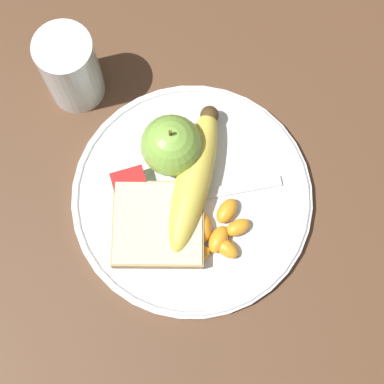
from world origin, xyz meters
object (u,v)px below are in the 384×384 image
juice_glass (71,70)px  plate (192,197)px  apple (171,145)px  bread_slice (158,225)px  banana (194,177)px  fork (194,196)px  jam_packet (130,184)px

juice_glass → plate: bearing=-61.9°
apple → bread_slice: 0.09m
bread_slice → banana: bearing=36.0°
plate → bread_slice: 0.05m
fork → jam_packet: size_ratio=4.57×
apple → plate: bearing=-82.0°
bread_slice → fork: 0.05m
banana → fork: banana is taller
juice_glass → fork: (0.10, -0.18, -0.04)m
banana → fork: bearing=-107.3°
bread_slice → jam_packet: size_ratio=3.30×
juice_glass → banana: (0.10, -0.16, -0.02)m
apple → banana: bearing=-69.1°
plate → jam_packet: size_ratio=7.30×
banana → bread_slice: size_ratio=1.35×
bread_slice → jam_packet: (-0.02, 0.06, -0.00)m
juice_glass → fork: 0.20m
juice_glass → fork: juice_glass is taller
plate → banana: bearing=65.5°
juice_glass → apple: (0.09, -0.12, -0.00)m
banana → fork: size_ratio=0.97×
banana → bread_slice: banana is taller
juice_glass → bread_slice: 0.21m
juice_glass → bread_slice: (0.05, -0.20, -0.03)m
jam_packet → plate: bearing=-26.1°
apple → banana: size_ratio=0.47×
plate → jam_packet: (-0.06, 0.03, 0.01)m
bread_slice → jam_packet: bearing=108.3°
banana → jam_packet: bearing=167.5°
apple → bread_slice: size_ratio=0.63×
jam_packet → bread_slice: bearing=-71.7°
apple → fork: 0.07m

